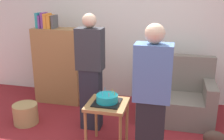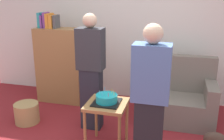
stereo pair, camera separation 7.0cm
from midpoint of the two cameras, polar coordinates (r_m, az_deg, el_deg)
wall_back at (r=4.61m, az=6.95°, el=9.97°), size 6.00×0.10×2.70m
couch at (r=4.11m, az=14.39°, el=-5.97°), size 1.10×0.70×0.96m
bookshelf at (r=4.63m, az=-10.84°, el=1.30°), size 0.80×0.36×1.56m
side_table at (r=3.21m, az=-0.54°, el=-8.72°), size 0.48×0.48×0.61m
birthday_cake at (r=3.15m, az=-0.54°, el=-6.37°), size 0.32×0.32×0.17m
person_blowing_candles at (r=3.58m, az=-4.04°, el=-0.50°), size 0.36×0.22×1.63m
person_holding_cake at (r=2.63m, az=9.02°, el=-7.46°), size 0.36×0.22×1.63m
wicker_basket at (r=4.15m, az=-17.64°, el=-8.92°), size 0.36×0.36×0.30m
handbag at (r=3.68m, az=22.05°, el=-13.86°), size 0.28×0.14×0.20m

